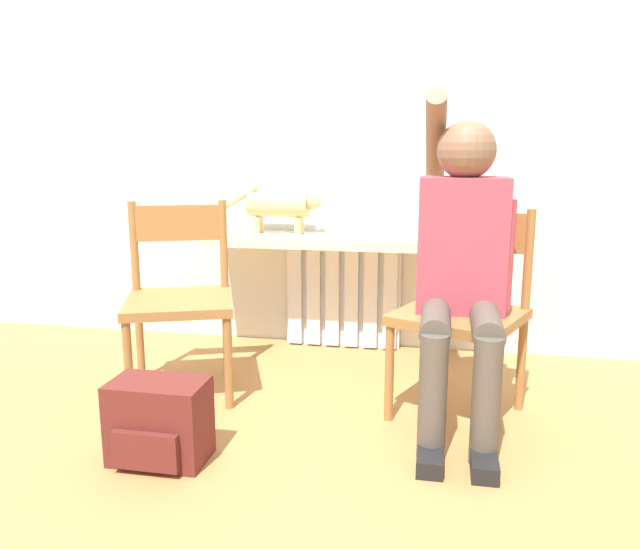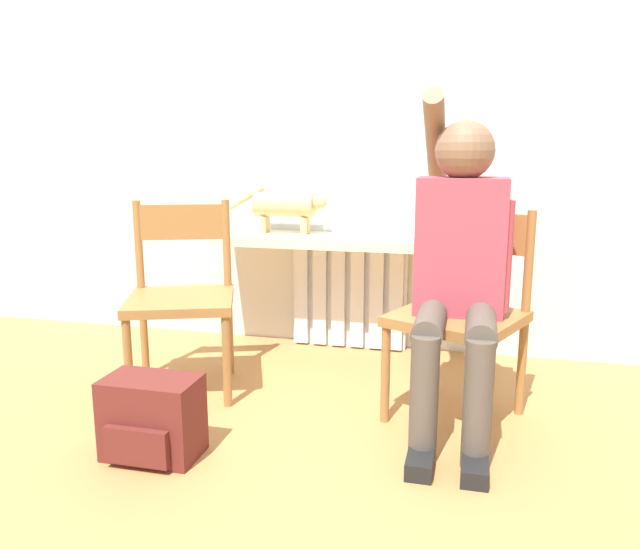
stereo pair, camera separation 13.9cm
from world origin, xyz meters
name	(u,v)px [view 1 (the left image)]	position (x,y,z in m)	size (l,w,h in m)	color
ground_plane	(294,440)	(0.00, 0.00, 0.00)	(12.00, 12.00, 0.00)	#B27F47
wall_with_window	(347,93)	(0.00, 1.23, 1.35)	(7.00, 0.06, 2.70)	silver
radiator	(343,295)	(0.00, 1.15, 0.29)	(0.62, 0.08, 0.58)	white
windowsill	(340,241)	(0.00, 1.03, 0.60)	(1.37, 0.33, 0.05)	beige
window_glass	(346,120)	(0.00, 1.20, 1.21)	(1.32, 0.01, 1.17)	white
chair_left	(180,295)	(-0.61, 0.39, 0.44)	(0.58, 0.58, 0.84)	#9E6B38
chair_right	(463,309)	(0.61, 0.39, 0.44)	(0.59, 0.59, 0.84)	#9E6B38
person	(462,258)	(0.59, 0.29, 0.67)	(0.36, 0.96, 1.30)	brown
cat	(281,205)	(-0.31, 1.05, 0.78)	(0.55, 0.13, 0.25)	#DBB77A
backpack	(159,422)	(-0.43, -0.23, 0.14)	(0.33, 0.23, 0.29)	maroon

